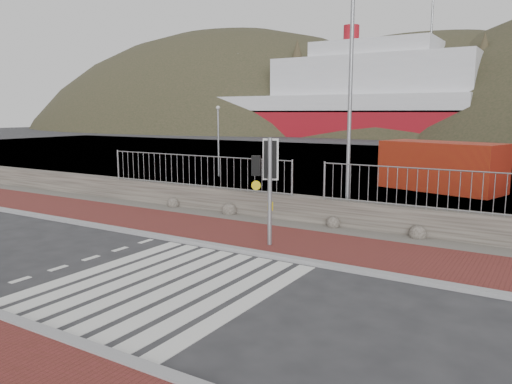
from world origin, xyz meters
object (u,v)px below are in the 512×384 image
Objects in this scene: ferry at (334,102)px; traffic_signal_far at (268,169)px; shipping_container at (441,166)px; streetlight at (354,98)px.

traffic_signal_far is (25.04, -64.07, -3.14)m from ferry.
shipping_container is (1.92, 13.35, -1.05)m from traffic_signal_far.
ferry is at bearing 110.45° from streetlight.
streetlight is at bearing -66.64° from ferry.
traffic_signal_far is 0.55× the size of shipping_container.
streetlight is at bearing -80.44° from shipping_container.
ferry is 68.86m from traffic_signal_far.
traffic_signal_far is 4.78m from streetlight.
ferry is at bearing 134.64° from shipping_container.
shipping_container is (26.95, -50.72, -4.19)m from ferry.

